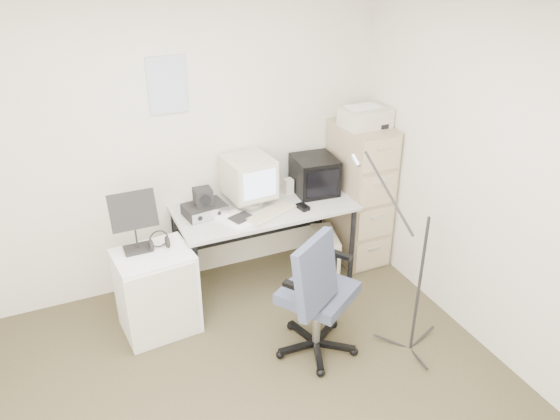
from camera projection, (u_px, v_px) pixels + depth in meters
name	position (u px, v px, depth m)	size (l,w,h in m)	color
floor	(262.00, 418.00, 3.53)	(3.60, 3.60, 0.01)	#39311C
ceiling	(254.00, 10.00, 2.37)	(3.60, 3.60, 0.01)	white
wall_back	(175.00, 146.00, 4.41)	(3.60, 0.02, 2.50)	silver
wall_right	(511.00, 195.00, 3.60)	(0.02, 3.60, 2.50)	silver
wall_calendar	(167.00, 85.00, 4.16)	(0.30, 0.02, 0.44)	white
filing_cabinet	(359.00, 194.00, 5.00)	(0.40, 0.60, 1.30)	tan
printer	(365.00, 117.00, 4.65)	(0.41, 0.28, 0.16)	beige
desk	(265.00, 244.00, 4.76)	(1.50, 0.70, 0.73)	silver
crt_monitor	(249.00, 181.00, 4.56)	(0.37, 0.39, 0.41)	beige
crt_tv	(314.00, 175.00, 4.78)	(0.35, 0.37, 0.32)	black
desk_speaker	(288.00, 186.00, 4.79)	(0.07, 0.07, 0.14)	beige
keyboard	(270.00, 213.00, 4.45)	(0.47, 0.17, 0.03)	beige
mouse	(303.00, 207.00, 4.55)	(0.07, 0.12, 0.03)	black
radio_receiver	(205.00, 210.00, 4.44)	(0.33, 0.23, 0.09)	black
radio_speaker	(203.00, 197.00, 4.39)	(0.14, 0.13, 0.14)	black
papers	(237.00, 220.00, 4.36)	(0.22, 0.30, 0.02)	white
pc_tower	(325.00, 253.00, 4.95)	(0.19, 0.42, 0.39)	beige
office_chair	(318.00, 290.00, 3.86)	(0.61, 0.61, 1.07)	#383F55
side_cart	(157.00, 291.00, 4.17)	(0.55, 0.44, 0.68)	white
music_stand	(134.00, 221.00, 3.95)	(0.33, 0.18, 0.49)	black
headphones	(159.00, 242.00, 4.06)	(0.16, 0.16, 0.03)	black
mic_stand	(422.00, 266.00, 3.78)	(0.02, 0.02, 1.47)	black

